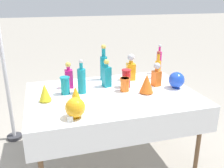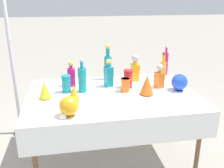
{
  "view_description": "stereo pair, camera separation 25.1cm",
  "coord_description": "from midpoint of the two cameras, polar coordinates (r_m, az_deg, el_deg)",
  "views": [
    {
      "loc": [
        -0.66,
        -2.28,
        1.7
      ],
      "look_at": [
        0.0,
        0.0,
        0.86
      ],
      "focal_mm": 40.0,
      "sensor_mm": 36.0,
      "label": 1
    },
    {
      "loc": [
        -0.42,
        -2.33,
        1.7
      ],
      "look_at": [
        0.0,
        0.0,
        0.86
      ],
      "focal_mm": 40.0,
      "sensor_mm": 36.0,
      "label": 2
    }
  ],
  "objects": [
    {
      "name": "square_decanter_3",
      "position": [
        2.72,
        -6.69,
        1.91
      ],
      "size": [
        0.08,
        0.08,
        0.29
      ],
      "color": "#C61972",
      "rests_on": "display_table"
    },
    {
      "name": "cardboard_box_behind_left",
      "position": [
        3.94,
        6.12,
        -3.66
      ],
      "size": [
        0.52,
        0.43,
        0.39
      ],
      "color": "tan",
      "rests_on": "ground"
    },
    {
      "name": "fluted_vase_2",
      "position": [
        2.44,
        -12.32,
        -1.36
      ],
      "size": [
        0.12,
        0.12,
        0.18
      ],
      "color": "yellow",
      "rests_on": "display_table"
    },
    {
      "name": "display_table",
      "position": [
        2.54,
        2.95,
        -3.51
      ],
      "size": [
        1.7,
        1.16,
        0.76
      ],
      "color": "white",
      "rests_on": "ground"
    },
    {
      "name": "tall_bottle_1",
      "position": [
        2.54,
        -4.01,
        1.14
      ],
      "size": [
        0.08,
        0.08,
        0.35
      ],
      "color": "teal",
      "rests_on": "display_table"
    },
    {
      "name": "canopy_pole",
      "position": [
        3.16,
        -19.65,
        3.65
      ],
      "size": [
        0.18,
        0.18,
        2.31
      ],
      "color": "silver",
      "rests_on": "ground"
    },
    {
      "name": "square_decanter_0",
      "position": [
        2.92,
        7.72,
        3.48
      ],
      "size": [
        0.11,
        0.11,
        0.31
      ],
      "color": "orange",
      "rests_on": "display_table"
    },
    {
      "name": "tall_bottle_3",
      "position": [
        2.92,
        1.5,
        4.29
      ],
      "size": [
        0.08,
        0.08,
        0.42
      ],
      "color": "teal",
      "rests_on": "display_table"
    },
    {
      "name": "slender_vase_0",
      "position": [
        2.56,
        -7.73,
        0.11
      ],
      "size": [
        0.1,
        0.1,
        0.18
      ],
      "color": "teal",
      "rests_on": "display_table"
    },
    {
      "name": "fluted_vase_0",
      "position": [
        2.52,
        10.85,
        -0.17
      ],
      "size": [
        0.14,
        0.14,
        0.2
      ],
      "color": "orange",
      "rests_on": "display_table"
    },
    {
      "name": "ground_plane",
      "position": [
        2.92,
        2.57,
        -16.17
      ],
      "size": [
        40.0,
        40.0,
        0.0
      ],
      "primitive_type": "plane",
      "color": "#A0998C"
    },
    {
      "name": "price_tag_left",
      "position": [
        2.03,
        -7.65,
        -7.58
      ],
      "size": [
        0.05,
        0.02,
        0.04
      ],
      "primitive_type": "cube",
      "rotation": [
        -0.21,
        0.0,
        -0.1
      ],
      "color": "white",
      "rests_on": "display_table"
    },
    {
      "name": "slender_vase_2",
      "position": [
        2.68,
        6.38,
        1.26
      ],
      "size": [
        0.1,
        0.1,
        0.2
      ],
      "color": "red",
      "rests_on": "display_table"
    },
    {
      "name": "square_decanter_1",
      "position": [
        2.74,
        13.36,
        1.61
      ],
      "size": [
        0.1,
        0.1,
        0.26
      ],
      "color": "orange",
      "rests_on": "display_table"
    },
    {
      "name": "tall_bottle_2",
      "position": [
        3.0,
        13.95,
        3.34
      ],
      "size": [
        0.07,
        0.07,
        0.33
      ],
      "color": "orange",
      "rests_on": "display_table"
    },
    {
      "name": "fluted_vase_1",
      "position": [
        2.36,
        -5.71,
        -2.02
      ],
      "size": [
        0.11,
        0.11,
        0.15
      ],
      "color": "orange",
      "rests_on": "display_table"
    },
    {
      "name": "square_decanter_2",
      "position": [
        2.7,
        1.96,
        2.12
      ],
      "size": [
        0.1,
        0.1,
        0.31
      ],
      "color": "teal",
      "rests_on": "display_table"
    },
    {
      "name": "tall_bottle_0",
      "position": [
        3.2,
        14.36,
        4.69
      ],
      "size": [
        0.06,
        0.06,
        0.37
      ],
      "color": "#C61972",
      "rests_on": "display_table"
    },
    {
      "name": "round_bowl_0",
      "position": [
        2.72,
        17.74,
        0.35
      ],
      "size": [
        0.17,
        0.17,
        0.18
      ],
      "color": "blue",
      "rests_on": "display_table"
    },
    {
      "name": "slender_vase_1",
      "position": [
        2.58,
        5.88,
        -0.14
      ],
      "size": [
        0.11,
        0.11,
        0.14
      ],
      "color": "orange",
      "rests_on": "display_table"
    },
    {
      "name": "round_bowl_1",
      "position": [
        2.06,
        -6.36,
        -5.05
      ],
      "size": [
        0.17,
        0.17,
        0.17
      ],
      "color": "orange",
      "rests_on": "display_table"
    }
  ]
}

